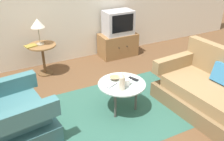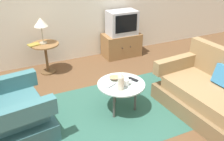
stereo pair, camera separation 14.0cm
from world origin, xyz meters
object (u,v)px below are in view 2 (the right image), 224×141
object	(u,v)px
armchair	(8,115)
side_table	(46,52)
tv_remote_dark	(133,79)
television	(122,23)
couch	(213,95)
tv_stand	(121,45)
vase	(121,81)
mug	(126,82)
table_lamp	(41,23)
bowl	(115,78)
book	(34,45)
coffee_table	(121,86)
tv_remote_silver	(111,85)

from	to	relation	value
armchair	side_table	xyz separation A→B (m)	(0.79, 1.57, 0.13)
tv_remote_dark	television	bearing A→B (deg)	-46.50
armchair	side_table	bearing A→B (deg)	145.34
couch	television	xyz separation A→B (m)	(-0.26, 2.42, 0.46)
tv_stand	vase	world-z (taller)	vase
couch	mug	distance (m)	1.27
table_lamp	vase	distance (m)	2.01
bowl	book	size ratio (longest dim) A/B	0.67
armchair	vase	bearing A→B (deg)	72.28
armchair	table_lamp	size ratio (longest dim) A/B	2.18
side_table	tv_stand	distance (m)	1.68
bowl	tv_remote_dark	size ratio (longest dim) A/B	0.97
coffee_table	side_table	world-z (taller)	side_table
side_table	bowl	size ratio (longest dim) A/B	3.80
tv_stand	vase	bearing A→B (deg)	-116.84
table_lamp	mug	bearing A→B (deg)	-65.73
mug	bowl	size ratio (longest dim) A/B	0.88
bowl	tv_remote_dark	world-z (taller)	bowl
table_lamp	mug	xyz separation A→B (m)	(0.80, -1.78, -0.48)
coffee_table	vase	size ratio (longest dim) A/B	2.61
vase	book	xyz separation A→B (m)	(-0.86, 1.83, 0.02)
armchair	tv_stand	distance (m)	3.00
table_lamp	tv_remote_silver	size ratio (longest dim) A/B	2.69
coffee_table	television	xyz separation A→B (m)	(0.92, 1.82, 0.35)
vase	television	bearing A→B (deg)	63.05
vase	mug	size ratio (longest dim) A/B	1.92
coffee_table	side_table	bearing A→B (deg)	113.99
armchair	mug	size ratio (longest dim) A/B	7.68
tv_stand	mug	world-z (taller)	mug
book	television	bearing A→B (deg)	-11.40
side_table	coffee_table	bearing A→B (deg)	-66.01
side_table	television	distance (m)	1.70
armchair	tv_remote_silver	distance (m)	1.40
side_table	tv_remote_silver	bearing A→B (deg)	-70.67
mug	tv_remote_dark	bearing A→B (deg)	30.16
tv_remote_silver	mug	bearing A→B (deg)	-46.02
television	bowl	distance (m)	1.95
tv_stand	tv_remote_silver	xyz separation A→B (m)	(-1.08, -1.82, 0.21)
side_table	tv_remote_dark	size ratio (longest dim) A/B	3.67
couch	bowl	bearing A→B (deg)	53.73
tv_stand	mug	distance (m)	2.11
side_table	table_lamp	distance (m)	0.55
mug	tv_remote_silver	distance (m)	0.22
table_lamp	coffee_table	bearing A→B (deg)	-65.88
television	tv_remote_silver	bearing A→B (deg)	-120.72
vase	tv_stand	bearing A→B (deg)	63.16
television	tv_remote_dark	world-z (taller)	television
side_table	vase	world-z (taller)	vase
bowl	armchair	bearing A→B (deg)	-178.98
vase	tv_remote_dark	bearing A→B (deg)	29.41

